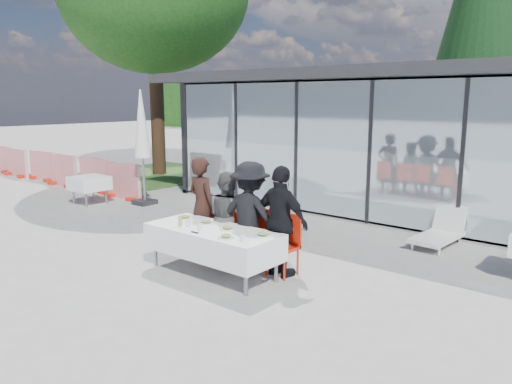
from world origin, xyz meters
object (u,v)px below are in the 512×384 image
(diner_chair_d, at_px, (285,241))
(conifer_tree, at_px, (483,3))
(diner_a, at_px, (202,206))
(juice_bottle, at_px, (180,221))
(market_umbrella, at_px, (142,131))
(dining_table, at_px, (213,241))
(diner_chair_c, at_px, (255,234))
(spare_table_left, at_px, (89,183))
(plate_extra, at_px, (226,237))
(diner_chair_a, at_px, (207,224))
(diner_d, at_px, (281,222))
(diner_chair_b, at_px, (233,229))
(plate_d, at_px, (263,235))
(plate_b, at_px, (207,222))
(construction_barriers, at_px, (41,168))
(diner_c, at_px, (250,215))
(folded_eyeglasses, at_px, (195,232))
(lounger, at_px, (441,231))
(diner_b, at_px, (228,217))
(plate_a, at_px, (185,217))
(plate_c, at_px, (228,228))

(diner_chair_d, height_order, conifer_tree, conifer_tree)
(diner_a, relative_size, juice_bottle, 11.05)
(market_umbrella, bearing_deg, dining_table, -27.26)
(market_umbrella, bearing_deg, diner_chair_c, -19.44)
(dining_table, bearing_deg, diner_chair_d, 40.36)
(spare_table_left, bearing_deg, plate_extra, -16.51)
(diner_chair_a, xyz_separation_m, conifer_tree, (0.78, 12.65, 5.45))
(dining_table, relative_size, diner_d, 1.28)
(diner_chair_b, bearing_deg, plate_d, -27.39)
(diner_d, bearing_deg, juice_bottle, 35.93)
(diner_chair_a, relative_size, spare_table_left, 1.13)
(plate_b, bearing_deg, construction_barriers, 165.91)
(diner_chair_c, distance_m, plate_b, 0.83)
(juice_bottle, bearing_deg, diner_chair_a, 110.39)
(dining_table, relative_size, diner_c, 1.27)
(plate_d, distance_m, folded_eyeglasses, 1.06)
(diner_a, height_order, lounger, diner_a)
(plate_b, xyz_separation_m, lounger, (2.51, 3.81, -0.52))
(diner_b, bearing_deg, folded_eyeglasses, 122.48)
(plate_extra, relative_size, conifer_tree, 0.02)
(plate_a, bearing_deg, spare_table_left, 163.82)
(diner_chair_b, xyz_separation_m, conifer_tree, (0.15, 12.65, 5.45))
(diner_c, distance_m, diner_chair_c, 0.37)
(diner_b, bearing_deg, diner_chair_a, 8.76)
(diner_b, relative_size, market_umbrella, 0.52)
(diner_chair_d, relative_size, construction_barriers, 0.09)
(plate_extra, xyz_separation_m, market_umbrella, (-5.72, 2.94, 1.17))
(diner_chair_d, height_order, spare_table_left, diner_chair_d)
(diner_d, height_order, juice_bottle, diner_d)
(diner_c, height_order, folded_eyeglasses, diner_c)
(diner_chair_a, xyz_separation_m, plate_d, (1.78, -0.59, 0.24))
(diner_chair_b, distance_m, diner_chair_d, 1.13)
(diner_d, bearing_deg, market_umbrella, -13.50)
(plate_d, bearing_deg, plate_a, 179.65)
(plate_a, relative_size, plate_extra, 1.00)
(diner_chair_b, bearing_deg, diner_a, -168.93)
(diner_a, relative_size, folded_eyeglasses, 12.62)
(plate_d, distance_m, juice_bottle, 1.47)
(plate_c, xyz_separation_m, conifer_tree, (-0.33, 13.31, 5.21))
(diner_chair_c, distance_m, construction_barriers, 11.50)
(diner_a, distance_m, diner_chair_b, 0.73)
(diner_d, relative_size, plate_d, 6.88)
(diner_chair_d, bearing_deg, lounger, 67.40)
(diner_b, relative_size, folded_eyeglasses, 11.18)
(juice_bottle, bearing_deg, diner_d, 30.83)
(diner_b, relative_size, diner_d, 0.89)
(lounger, bearing_deg, diner_chair_a, -133.91)
(diner_chair_b, height_order, diner_chair_d, same)
(plate_c, xyz_separation_m, plate_d, (0.66, 0.06, 0.00))
(diner_d, bearing_deg, folded_eyeglasses, 52.38)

